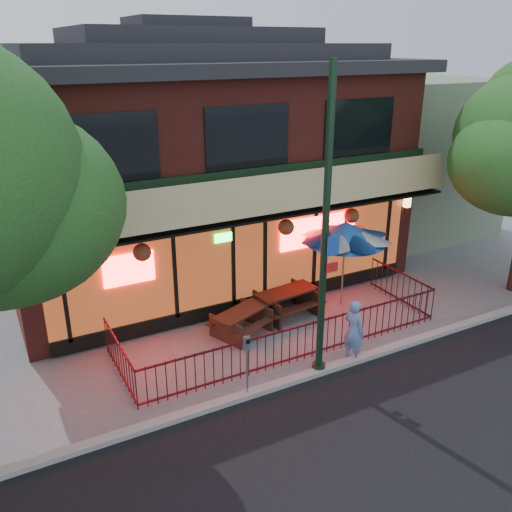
{
  "coord_description": "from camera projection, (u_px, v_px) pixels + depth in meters",
  "views": [
    {
      "loc": [
        -6.48,
        -9.35,
        7.25
      ],
      "look_at": [
        -0.39,
        2.0,
        2.18
      ],
      "focal_mm": 38.0,
      "sensor_mm": 36.0,
      "label": 1
    }
  ],
  "objects": [
    {
      "name": "patio_umbrella",
      "position": [
        345.0,
        232.0,
        15.31
      ],
      "size": [
        2.32,
        2.32,
        2.66
      ],
      "color": "gray",
      "rests_on": "ground"
    },
    {
      "name": "street_light",
      "position": [
        325.0,
        247.0,
        11.69
      ],
      "size": [
        0.43,
        0.32,
        7.0
      ],
      "color": "black",
      "rests_on": "ground"
    },
    {
      "name": "restaurant_building",
      "position": [
        192.0,
        147.0,
        17.49
      ],
      "size": [
        12.96,
        9.49,
        8.05
      ],
      "color": "maroon",
      "rests_on": "ground"
    },
    {
      "name": "patio_fence",
      "position": [
        299.0,
        331.0,
        13.35
      ],
      "size": [
        8.44,
        2.62,
        1.0
      ],
      "color": "#400D16",
      "rests_on": "ground"
    },
    {
      "name": "neighbor_building",
      "position": [
        391.0,
        154.0,
        22.34
      ],
      "size": [
        6.0,
        7.0,
        6.0
      ],
      "primitive_type": "cube",
      "color": "gray",
      "rests_on": "ground"
    },
    {
      "name": "pedestrian",
      "position": [
        354.0,
        330.0,
        13.04
      ],
      "size": [
        0.51,
        0.66,
        1.6
      ],
      "primitive_type": "imported",
      "rotation": [
        0.0,
        0.0,
        1.82
      ],
      "color": "#6388C7",
      "rests_on": "ground"
    },
    {
      "name": "picnic_table_left",
      "position": [
        241.0,
        319.0,
        14.34
      ],
      "size": [
        1.91,
        1.7,
        0.68
      ],
      "color": "#3F2217",
      "rests_on": "ground"
    },
    {
      "name": "parking_meter_near",
      "position": [
        247.0,
        357.0,
        11.55
      ],
      "size": [
        0.16,
        0.15,
        1.5
      ],
      "color": "#979BA0",
      "rests_on": "ground"
    },
    {
      "name": "ground",
      "position": [
        309.0,
        363.0,
        13.17
      ],
      "size": [
        80.0,
        80.0,
        0.0
      ],
      "primitive_type": "plane",
      "color": "gray",
      "rests_on": "ground"
    },
    {
      "name": "picnic_table_right",
      "position": [
        286.0,
        299.0,
        15.31
      ],
      "size": [
        1.94,
        1.57,
        0.77
      ],
      "color": "black",
      "rests_on": "ground"
    },
    {
      "name": "curb",
      "position": [
        321.0,
        371.0,
        12.74
      ],
      "size": [
        80.0,
        0.25,
        0.12
      ],
      "primitive_type": "cube",
      "color": "#999993",
      "rests_on": "ground"
    }
  ]
}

